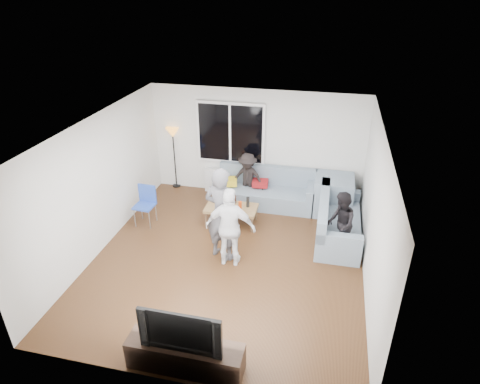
% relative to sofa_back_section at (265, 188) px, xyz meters
% --- Properties ---
extents(floor, '(5.00, 5.50, 0.04)m').
position_rel_sofa_back_section_xyz_m(floor, '(-0.32, -2.27, -0.45)').
color(floor, '#56351C').
rests_on(floor, ground).
extents(ceiling, '(5.00, 5.50, 0.04)m').
position_rel_sofa_back_section_xyz_m(ceiling, '(-0.32, -2.27, 2.20)').
color(ceiling, white).
rests_on(ceiling, ground).
extents(wall_back, '(5.00, 0.04, 2.60)m').
position_rel_sofa_back_section_xyz_m(wall_back, '(-0.32, 0.50, 0.88)').
color(wall_back, silver).
rests_on(wall_back, ground).
extents(wall_front, '(5.00, 0.04, 2.60)m').
position_rel_sofa_back_section_xyz_m(wall_front, '(-0.32, -5.04, 0.88)').
color(wall_front, silver).
rests_on(wall_front, ground).
extents(wall_left, '(0.04, 5.50, 2.60)m').
position_rel_sofa_back_section_xyz_m(wall_left, '(-2.84, -2.27, 0.88)').
color(wall_left, silver).
rests_on(wall_left, ground).
extents(wall_right, '(0.04, 5.50, 2.60)m').
position_rel_sofa_back_section_xyz_m(wall_right, '(2.20, -2.27, 0.88)').
color(wall_right, silver).
rests_on(wall_right, ground).
extents(window_frame, '(1.62, 0.06, 1.47)m').
position_rel_sofa_back_section_xyz_m(window_frame, '(-0.92, 0.42, 1.12)').
color(window_frame, white).
rests_on(window_frame, wall_back).
extents(window_glass, '(1.50, 0.02, 1.35)m').
position_rel_sofa_back_section_xyz_m(window_glass, '(-0.92, 0.38, 1.12)').
color(window_glass, black).
rests_on(window_glass, window_frame).
extents(window_mullion, '(0.05, 0.03, 1.35)m').
position_rel_sofa_back_section_xyz_m(window_mullion, '(-0.92, 0.37, 1.12)').
color(window_mullion, white).
rests_on(window_mullion, window_frame).
extents(radiator, '(1.30, 0.12, 0.62)m').
position_rel_sofa_back_section_xyz_m(radiator, '(-0.92, 0.38, -0.11)').
color(radiator, silver).
rests_on(radiator, floor).
extents(potted_plant, '(0.21, 0.18, 0.36)m').
position_rel_sofa_back_section_xyz_m(potted_plant, '(-0.62, 0.35, 0.38)').
color(potted_plant, '#2F6528').
rests_on(potted_plant, radiator).
extents(vase, '(0.17, 0.17, 0.16)m').
position_rel_sofa_back_section_xyz_m(vase, '(-1.00, 0.35, 0.28)').
color(vase, silver).
rests_on(vase, radiator).
extents(sofa_back_section, '(2.30, 0.85, 0.85)m').
position_rel_sofa_back_section_xyz_m(sofa_back_section, '(0.00, 0.00, 0.00)').
color(sofa_back_section, slate).
rests_on(sofa_back_section, floor).
extents(sofa_right_section, '(2.00, 0.85, 0.85)m').
position_rel_sofa_back_section_xyz_m(sofa_right_section, '(1.70, -1.00, 0.00)').
color(sofa_right_section, slate).
rests_on(sofa_right_section, floor).
extents(sofa_corner, '(0.85, 0.85, 0.85)m').
position_rel_sofa_back_section_xyz_m(sofa_corner, '(1.55, 0.00, 0.00)').
color(sofa_corner, slate).
rests_on(sofa_corner, floor).
extents(cushion_yellow, '(0.45, 0.41, 0.14)m').
position_rel_sofa_back_section_xyz_m(cushion_yellow, '(-0.87, -0.02, 0.09)').
color(cushion_yellow, gold).
rests_on(cushion_yellow, sofa_back_section).
extents(cushion_red, '(0.39, 0.33, 0.13)m').
position_rel_sofa_back_section_xyz_m(cushion_red, '(-0.12, 0.06, 0.09)').
color(cushion_red, maroon).
rests_on(cushion_red, sofa_back_section).
extents(coffee_table, '(1.10, 0.61, 0.40)m').
position_rel_sofa_back_section_xyz_m(coffee_table, '(-0.56, -1.00, -0.22)').
color(coffee_table, '#9D7C4C').
rests_on(coffee_table, floor).
extents(pitcher, '(0.17, 0.17, 0.17)m').
position_rel_sofa_back_section_xyz_m(pitcher, '(-0.66, -0.92, 0.06)').
color(pitcher, maroon).
rests_on(pitcher, coffee_table).
extents(side_chair, '(0.42, 0.42, 0.86)m').
position_rel_sofa_back_section_xyz_m(side_chair, '(-2.37, -1.43, 0.01)').
color(side_chair, '#284AAF').
rests_on(side_chair, floor).
extents(floor_lamp, '(0.32, 0.32, 1.56)m').
position_rel_sofa_back_section_xyz_m(floor_lamp, '(-2.37, 0.43, 0.36)').
color(floor_lamp, orange).
rests_on(floor_lamp, floor).
extents(player_left, '(0.76, 0.60, 1.85)m').
position_rel_sofa_back_section_xyz_m(player_left, '(-0.44, -2.18, 0.50)').
color(player_left, '#4B4A4F').
rests_on(player_left, floor).
extents(player_right, '(0.93, 0.41, 1.56)m').
position_rel_sofa_back_section_xyz_m(player_right, '(-0.23, -2.36, 0.35)').
color(player_right, white).
rests_on(player_right, floor).
extents(spectator_right, '(0.57, 0.68, 1.29)m').
position_rel_sofa_back_section_xyz_m(spectator_right, '(1.70, -1.57, 0.22)').
color(spectator_right, black).
rests_on(spectator_right, floor).
extents(spectator_back, '(0.85, 0.57, 1.23)m').
position_rel_sofa_back_section_xyz_m(spectator_back, '(-0.42, 0.03, 0.19)').
color(spectator_back, black).
rests_on(spectator_back, floor).
extents(tv_console, '(1.60, 0.40, 0.44)m').
position_rel_sofa_back_section_xyz_m(tv_console, '(-0.27, -4.77, -0.20)').
color(tv_console, '#34211A').
rests_on(tv_console, floor).
extents(television, '(1.11, 0.15, 0.64)m').
position_rel_sofa_back_section_xyz_m(television, '(-0.27, -4.77, 0.34)').
color(television, black).
rests_on(television, tv_console).
extents(bottle_a, '(0.07, 0.07, 0.22)m').
position_rel_sofa_back_section_xyz_m(bottle_a, '(-0.88, -0.86, 0.08)').
color(bottle_a, red).
rests_on(bottle_a, coffee_table).
extents(bottle_d, '(0.07, 0.07, 0.22)m').
position_rel_sofa_back_section_xyz_m(bottle_d, '(-0.34, -1.11, 0.09)').
color(bottle_d, '#D14212').
rests_on(bottle_d, coffee_table).
extents(bottle_c, '(0.07, 0.07, 0.18)m').
position_rel_sofa_back_section_xyz_m(bottle_c, '(-0.53, -0.81, 0.07)').
color(bottle_c, black).
rests_on(bottle_c, coffee_table).
extents(bottle_e, '(0.07, 0.07, 0.23)m').
position_rel_sofa_back_section_xyz_m(bottle_e, '(-0.22, -0.90, 0.09)').
color(bottle_e, black).
rests_on(bottle_e, coffee_table).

